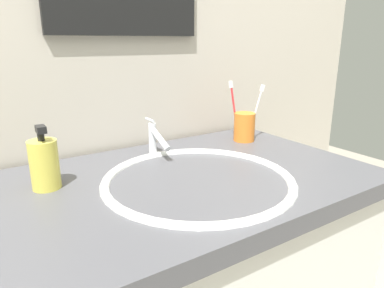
# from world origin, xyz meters

# --- Properties ---
(tiled_wall_back) EXTENTS (2.21, 0.04, 2.40)m
(tiled_wall_back) POSITION_xyz_m (0.00, 0.36, 1.20)
(tiled_wall_back) COLOR beige
(tiled_wall_back) RESTS_ON ground
(sink_basin) EXTENTS (0.49, 0.49, 0.11)m
(sink_basin) POSITION_xyz_m (0.02, -0.05, 0.79)
(sink_basin) COLOR white
(sink_basin) RESTS_ON vanity_counter
(faucet) EXTENTS (0.02, 0.14, 0.11)m
(faucet) POSITION_xyz_m (0.02, 0.19, 0.89)
(faucet) COLOR silver
(faucet) RESTS_ON sink_basin
(toothbrush_cup) EXTENTS (0.07, 0.07, 0.10)m
(toothbrush_cup) POSITION_xyz_m (0.36, 0.17, 0.88)
(toothbrush_cup) COLOR orange
(toothbrush_cup) RESTS_ON vanity_counter
(toothbrush_red) EXTENTS (0.03, 0.04, 0.20)m
(toothbrush_red) POSITION_xyz_m (0.34, 0.20, 0.95)
(toothbrush_red) COLOR red
(toothbrush_red) RESTS_ON toothbrush_cup
(toothbrush_white) EXTENTS (0.06, 0.02, 0.19)m
(toothbrush_white) POSITION_xyz_m (0.40, 0.16, 0.94)
(toothbrush_white) COLOR white
(toothbrush_white) RESTS_ON toothbrush_cup
(soap_dispenser) EXTENTS (0.07, 0.07, 0.16)m
(soap_dispenser) POSITION_xyz_m (-0.32, 0.12, 0.89)
(soap_dispenser) COLOR #DBCC4C
(soap_dispenser) RESTS_ON vanity_counter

